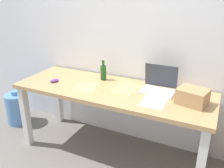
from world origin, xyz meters
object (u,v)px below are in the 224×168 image
Objects in this scene: desk at (112,97)px; laptop_right at (159,86)px; computer_mouse at (54,80)px; water_cooler_jug at (18,108)px; cardboard_box at (192,96)px; beer_bottle at (103,72)px.

desk is 6.16× the size of laptop_right.
water_cooler_jug is at bearing -164.71° from computer_mouse.
desk is at bearing 33.70° from computer_mouse.
desk is 19.73× the size of computer_mouse.
laptop_right is 1.32× the size of cardboard_box.
beer_bottle is (-0.62, 0.04, 0.03)m from laptop_right.
laptop_right is at bearing 18.98° from desk.
laptop_right is at bearing 3.92° from water_cooler_jug.
beer_bottle reaches higher than cardboard_box.
laptop_right reaches higher than beer_bottle.
laptop_right is at bearing 37.76° from computer_mouse.
computer_mouse reaches higher than water_cooler_jug.
laptop_right is 1.49× the size of beer_bottle.
laptop_right is 3.20× the size of computer_mouse.
laptop_right reaches higher than water_cooler_jug.
beer_bottle is at bearing 58.11° from computer_mouse.
water_cooler_jug is (-1.83, -0.13, -0.60)m from laptop_right.
beer_bottle is at bearing 176.20° from laptop_right.
water_cooler_jug is (-1.40, 0.02, -0.45)m from desk.
laptop_right is 0.37m from cardboard_box.
water_cooler_jug is at bearing 179.09° from desk.
cardboard_box is at bearing -0.48° from water_cooler_jug.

